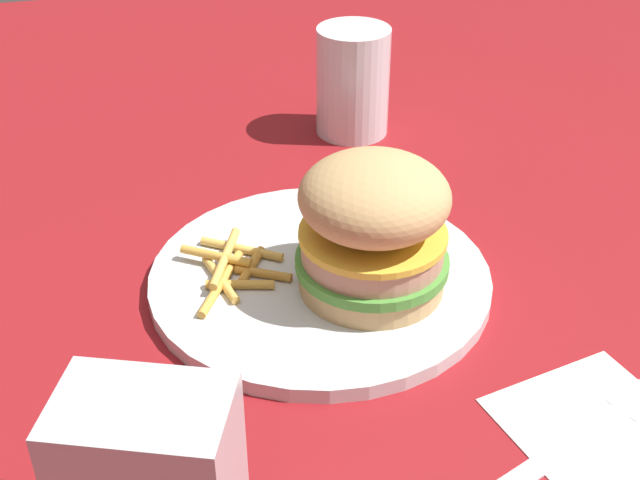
# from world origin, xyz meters

# --- Properties ---
(ground_plane) EXTENTS (1.60, 1.60, 0.00)m
(ground_plane) POSITION_xyz_m (0.00, 0.00, 0.00)
(ground_plane) COLOR maroon
(plate) EXTENTS (0.27, 0.27, 0.01)m
(plate) POSITION_xyz_m (-0.01, 0.01, 0.01)
(plate) COLOR silver
(plate) RESTS_ON ground_plane
(sandwich) EXTENTS (0.12, 0.12, 0.11)m
(sandwich) POSITION_xyz_m (-0.05, 0.04, 0.07)
(sandwich) COLOR tan
(sandwich) RESTS_ON plate
(fries_pile) EXTENTS (0.08, 0.10, 0.01)m
(fries_pile) POSITION_xyz_m (0.05, -0.00, 0.02)
(fries_pile) COLOR #E5B251
(fries_pile) RESTS_ON plate
(napkin) EXTENTS (0.13, 0.13, 0.00)m
(napkin) POSITION_xyz_m (-0.15, 0.20, 0.00)
(napkin) COLOR white
(napkin) RESTS_ON ground_plane
(fork) EXTENTS (0.17, 0.08, 0.00)m
(fork) POSITION_xyz_m (-0.15, 0.20, 0.00)
(fork) COLOR silver
(fork) RESTS_ON napkin
(drink_glass) EXTENTS (0.08, 0.08, 0.11)m
(drink_glass) POSITION_xyz_m (-0.11, -0.25, 0.05)
(drink_glass) COLOR silver
(drink_glass) RESTS_ON ground_plane
(napkin_dispenser) EXTENTS (0.11, 0.09, 0.10)m
(napkin_dispenser) POSITION_xyz_m (0.13, 0.22, 0.05)
(napkin_dispenser) COLOR #B7BABF
(napkin_dispenser) RESTS_ON ground_plane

